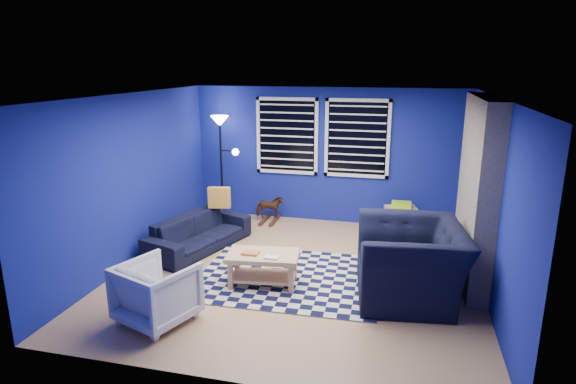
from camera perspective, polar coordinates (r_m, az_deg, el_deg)
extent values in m
plane|color=tan|center=(6.97, 1.02, -9.66)|extent=(5.00, 5.00, 0.00)
plane|color=white|center=(6.35, 1.13, 11.32)|extent=(5.00, 5.00, 0.00)
plane|color=navy|center=(8.94, 4.62, 4.28)|extent=(5.00, 0.00, 5.00)
plane|color=navy|center=(7.49, -17.94, 1.47)|extent=(0.00, 5.00, 5.00)
plane|color=navy|center=(6.49, 23.14, -1.02)|extent=(0.00, 5.00, 5.00)
cube|color=gray|center=(6.95, 21.47, 0.15)|extent=(0.26, 2.00, 2.50)
cube|color=black|center=(7.20, 19.67, -6.72)|extent=(0.04, 0.70, 0.60)
cube|color=gray|center=(7.30, 18.43, -8.94)|extent=(0.50, 1.20, 0.08)
cube|color=black|center=(9.01, -0.10, 6.66)|extent=(1.05, 0.02, 1.30)
cube|color=white|center=(8.93, -0.12, 10.98)|extent=(1.17, 0.05, 0.06)
cube|color=white|center=(9.13, -0.11, 2.43)|extent=(1.17, 0.05, 0.06)
cube|color=black|center=(8.80, 8.20, 6.30)|extent=(1.05, 0.02, 1.30)
cube|color=white|center=(8.71, 8.36, 10.72)|extent=(1.17, 0.05, 0.06)
cube|color=white|center=(8.91, 8.03, 1.97)|extent=(1.17, 0.05, 0.06)
cube|color=black|center=(8.38, 20.85, 3.66)|extent=(0.06, 1.00, 0.58)
cube|color=black|center=(8.38, 20.62, 3.68)|extent=(0.01, 0.92, 0.50)
cube|color=black|center=(6.85, 0.15, -10.05)|extent=(2.54, 2.06, 0.02)
imported|color=black|center=(7.89, -10.50, -4.76)|extent=(2.00, 1.26, 0.55)
imported|color=black|center=(6.35, 14.31, -8.00)|extent=(1.61, 1.46, 0.95)
imported|color=gray|center=(5.84, -15.26, -11.41)|extent=(1.00, 1.01, 0.72)
imported|color=#402414|center=(9.06, -2.23, -1.82)|extent=(0.37, 0.56, 0.43)
cube|color=tan|center=(6.48, -2.99, -7.56)|extent=(1.01, 0.66, 0.06)
cube|color=tan|center=(6.60, -2.95, -9.93)|extent=(0.92, 0.57, 0.03)
cube|color=#C56738|center=(6.46, -4.48, -7.21)|extent=(0.24, 0.19, 0.03)
cube|color=silver|center=(6.31, -1.94, -7.75)|extent=(0.19, 0.15, 0.03)
cube|color=tan|center=(6.51, -6.94, -9.69)|extent=(0.07, 0.07, 0.38)
cube|color=tan|center=(6.29, 0.04, -10.49)|extent=(0.07, 0.07, 0.38)
cube|color=tan|center=(6.87, -5.69, -8.28)|extent=(0.07, 0.07, 0.38)
cube|color=tan|center=(6.66, 0.91, -8.97)|extent=(0.07, 0.07, 0.38)
cube|color=tan|center=(8.81, 13.19, -3.15)|extent=(0.61, 0.48, 0.44)
cube|color=black|center=(8.81, 13.19, -3.15)|extent=(0.53, 0.43, 0.36)
cube|color=#ACE51B|center=(8.73, 13.29, -1.48)|extent=(0.40, 0.34, 0.09)
cylinder|color=black|center=(9.43, -7.69, -3.00)|extent=(0.25, 0.25, 0.03)
cylinder|color=black|center=(9.19, -7.89, 2.44)|extent=(0.04, 0.04, 1.84)
cone|color=white|center=(9.03, -8.10, 8.34)|extent=(0.33, 0.33, 0.19)
sphere|color=white|center=(8.96, -6.24, 4.73)|extent=(0.12, 0.12, 0.12)
cube|color=gold|center=(8.17, -8.15, -0.66)|extent=(0.38, 0.18, 0.35)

